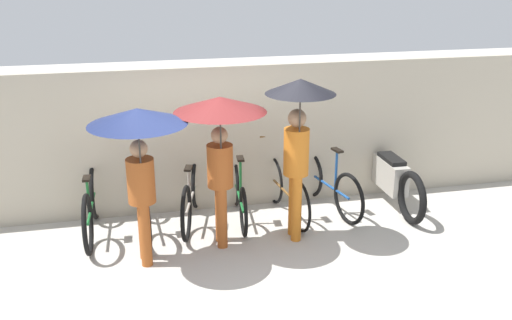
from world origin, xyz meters
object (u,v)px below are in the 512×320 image
at_px(parked_bicycle_3, 239,195).
at_px(pedestrian_leading, 139,140).
at_px(parked_bicycle_5, 328,184).
at_px(parked_bicycle_0, 91,206).
at_px(parked_bicycle_2, 191,196).
at_px(parked_bicycle_1, 143,202).
at_px(parked_bicycle_4, 286,190).
at_px(pedestrian_trailing, 298,122).
at_px(motorcycle, 390,177).
at_px(pedestrian_center, 220,127).

bearing_deg(parked_bicycle_3, pedestrian_leading, 133.24).
bearing_deg(pedestrian_leading, parked_bicycle_5, -161.45).
bearing_deg(parked_bicycle_0, parked_bicycle_2, -84.56).
distance_m(parked_bicycle_1, parked_bicycle_4, 1.98).
xyz_separation_m(pedestrian_trailing, motorcycle, (1.68, 0.83, -1.17)).
relative_size(pedestrian_leading, motorcycle, 0.91).
xyz_separation_m(parked_bicycle_1, pedestrian_center, (0.95, -0.74, 1.18)).
bearing_deg(parked_bicycle_5, pedestrian_trailing, 127.57).
xyz_separation_m(parked_bicycle_2, pedestrian_center, (0.29, -0.83, 1.19)).
height_order(pedestrian_leading, pedestrian_trailing, pedestrian_trailing).
bearing_deg(parked_bicycle_2, pedestrian_center, -147.11).
relative_size(parked_bicycle_5, motorcycle, 0.84).
relative_size(parked_bicycle_5, pedestrian_trailing, 0.84).
distance_m(parked_bicycle_2, pedestrian_center, 1.48).
bearing_deg(parked_bicycle_0, pedestrian_center, -112.95).
bearing_deg(parked_bicycle_4, motorcycle, -93.29).
bearing_deg(pedestrian_leading, pedestrian_trailing, -176.54).
bearing_deg(parked_bicycle_2, parked_bicycle_0, 107.19).
xyz_separation_m(parked_bicycle_5, pedestrian_leading, (-2.64, -1.10, 1.18)).
bearing_deg(parked_bicycle_1, pedestrian_trailing, -114.29).
xyz_separation_m(parked_bicycle_3, parked_bicycle_5, (1.32, 0.06, 0.02)).
relative_size(parked_bicycle_4, motorcycle, 0.80).
bearing_deg(pedestrian_leading, parked_bicycle_3, -145.80).
bearing_deg(parked_bicycle_2, parked_bicycle_4, -79.64).
distance_m(pedestrian_trailing, motorcycle, 2.21).
xyz_separation_m(parked_bicycle_1, parked_bicycle_4, (1.98, 0.01, -0.02)).
xyz_separation_m(parked_bicycle_1, pedestrian_leading, (-0.00, -0.99, 1.17)).
bearing_deg(parked_bicycle_1, parked_bicycle_5, -90.77).
relative_size(parked_bicycle_2, motorcycle, 0.83).
height_order(parked_bicycle_2, motorcycle, parked_bicycle_2).
bearing_deg(pedestrian_center, pedestrian_leading, 17.34).
height_order(parked_bicycle_0, motorcycle, parked_bicycle_0).
xyz_separation_m(pedestrian_leading, pedestrian_center, (0.95, 0.25, 0.01)).
height_order(parked_bicycle_3, motorcycle, parked_bicycle_3).
distance_m(parked_bicycle_4, motorcycle, 1.61).
bearing_deg(parked_bicycle_5, pedestrian_center, 104.88).
height_order(pedestrian_leading, motorcycle, pedestrian_leading).
bearing_deg(pedestrian_trailing, motorcycle, -150.17).
distance_m(parked_bicycle_0, parked_bicycle_2, 1.32).
bearing_deg(parked_bicycle_3, motorcycle, -84.10).
xyz_separation_m(parked_bicycle_4, pedestrian_center, (-1.03, -0.75, 1.20)).
bearing_deg(parked_bicycle_3, pedestrian_center, 159.70).
xyz_separation_m(parked_bicycle_3, motorcycle, (2.27, 0.04, 0.06)).
relative_size(parked_bicycle_0, pedestrian_trailing, 0.86).
bearing_deg(motorcycle, pedestrian_center, 107.49).
bearing_deg(parked_bicycle_0, motorcycle, -86.99).
xyz_separation_m(parked_bicycle_4, pedestrian_leading, (-1.98, -1.00, 1.19)).
xyz_separation_m(parked_bicycle_0, parked_bicycle_3, (1.98, 0.04, -0.04)).
xyz_separation_m(pedestrian_leading, pedestrian_trailing, (1.91, 0.25, 0.02)).
relative_size(pedestrian_leading, pedestrian_center, 0.99).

